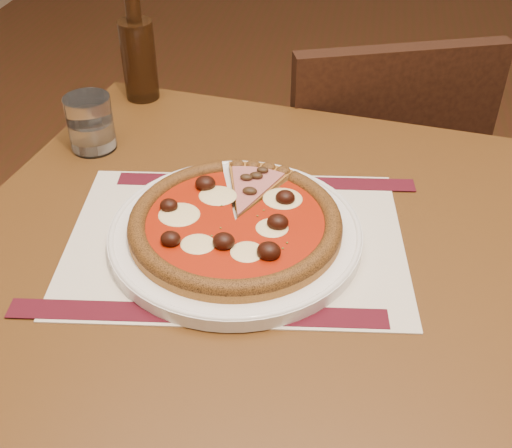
{
  "coord_description": "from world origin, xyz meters",
  "views": [
    {
      "loc": [
        -0.39,
        -1.56,
        1.28
      ],
      "look_at": [
        -0.51,
        -0.92,
        0.78
      ],
      "focal_mm": 45.0,
      "sensor_mm": 36.0,
      "label": 1
    }
  ],
  "objects_px": {
    "plate": "(236,234)",
    "chair_far": "(366,186)",
    "water_glass": "(90,123)",
    "bottle": "(139,56)",
    "pizza": "(235,222)",
    "table": "(253,308)"
  },
  "relations": [
    {
      "from": "plate",
      "to": "chair_far",
      "type": "bearing_deg",
      "value": 72.68
    },
    {
      "from": "water_glass",
      "to": "bottle",
      "type": "xyz_separation_m",
      "value": [
        0.02,
        0.18,
        0.04
      ]
    },
    {
      "from": "chair_far",
      "to": "pizza",
      "type": "bearing_deg",
      "value": 52.5
    },
    {
      "from": "pizza",
      "to": "water_glass",
      "type": "xyz_separation_m",
      "value": [
        -0.27,
        0.19,
        0.01
      ]
    },
    {
      "from": "pizza",
      "to": "bottle",
      "type": "xyz_separation_m",
      "value": [
        -0.25,
        0.38,
        0.05
      ]
    },
    {
      "from": "table",
      "to": "plate",
      "type": "distance_m",
      "value": 0.12
    },
    {
      "from": "table",
      "to": "pizza",
      "type": "height_order",
      "value": "pizza"
    },
    {
      "from": "chair_far",
      "to": "bottle",
      "type": "bearing_deg",
      "value": 3.09
    },
    {
      "from": "plate",
      "to": "pizza",
      "type": "height_order",
      "value": "pizza"
    },
    {
      "from": "plate",
      "to": "pizza",
      "type": "bearing_deg",
      "value": -92.32
    },
    {
      "from": "table",
      "to": "pizza",
      "type": "distance_m",
      "value": 0.14
    },
    {
      "from": "table",
      "to": "chair_far",
      "type": "xyz_separation_m",
      "value": [
        0.15,
        0.58,
        -0.17
      ]
    },
    {
      "from": "table",
      "to": "plate",
      "type": "xyz_separation_m",
      "value": [
        -0.03,
        0.02,
        0.11
      ]
    },
    {
      "from": "plate",
      "to": "pizza",
      "type": "distance_m",
      "value": 0.02
    },
    {
      "from": "pizza",
      "to": "water_glass",
      "type": "height_order",
      "value": "water_glass"
    },
    {
      "from": "water_glass",
      "to": "bottle",
      "type": "bearing_deg",
      "value": 83.47
    },
    {
      "from": "chair_far",
      "to": "water_glass",
      "type": "height_order",
      "value": "chair_far"
    },
    {
      "from": "plate",
      "to": "bottle",
      "type": "relative_size",
      "value": 1.63
    },
    {
      "from": "pizza",
      "to": "water_glass",
      "type": "distance_m",
      "value": 0.33
    },
    {
      "from": "chair_far",
      "to": "pizza",
      "type": "xyz_separation_m",
      "value": [
        -0.17,
        -0.56,
        0.3
      ]
    },
    {
      "from": "plate",
      "to": "pizza",
      "type": "xyz_separation_m",
      "value": [
        -0.0,
        -0.0,
        0.02
      ]
    },
    {
      "from": "pizza",
      "to": "bottle",
      "type": "bearing_deg",
      "value": 123.48
    }
  ]
}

